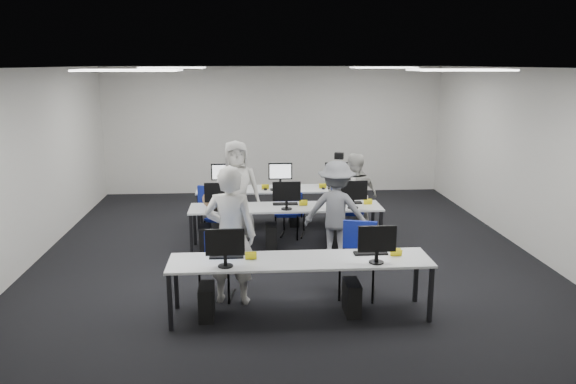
{
  "coord_description": "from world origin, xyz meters",
  "views": [
    {
      "loc": [
        -0.61,
        -8.85,
        3.06
      ],
      "look_at": [
        0.03,
        0.1,
        1.0
      ],
      "focal_mm": 35.0,
      "sensor_mm": 36.0,
      "label": 1
    }
  ],
  "objects": [
    {
      "name": "room",
      "position": [
        0.0,
        0.0,
        1.5
      ],
      "size": [
        9.0,
        9.02,
        3.0
      ],
      "color": "black",
      "rests_on": "ground"
    },
    {
      "name": "ceiling_panels",
      "position": [
        0.0,
        0.0,
        2.98
      ],
      "size": [
        5.2,
        4.6,
        0.02
      ],
      "color": "white",
      "rests_on": "room"
    },
    {
      "name": "desk_front",
      "position": [
        0.0,
        -2.4,
        0.68
      ],
      "size": [
        3.2,
        0.7,
        0.73
      ],
      "color": "silver",
      "rests_on": "ground"
    },
    {
      "name": "desk_mid",
      "position": [
        0.0,
        0.2,
        0.68
      ],
      "size": [
        3.2,
        0.7,
        0.73
      ],
      "color": "silver",
      "rests_on": "ground"
    },
    {
      "name": "desk_back",
      "position": [
        0.0,
        1.6,
        0.68
      ],
      "size": [
        3.2,
        0.7,
        0.73
      ],
      "color": "silver",
      "rests_on": "ground"
    },
    {
      "name": "equipment_front",
      "position": [
        -0.19,
        -2.42,
        0.36
      ],
      "size": [
        2.51,
        0.41,
        1.19
      ],
      "color": "#0B2F94",
      "rests_on": "desk_front"
    },
    {
      "name": "equipment_mid",
      "position": [
        -0.19,
        0.18,
        0.36
      ],
      "size": [
        2.91,
        0.41,
        1.19
      ],
      "color": "white",
      "rests_on": "desk_mid"
    },
    {
      "name": "equipment_back",
      "position": [
        0.19,
        1.62,
        0.36
      ],
      "size": [
        2.91,
        0.41,
        1.19
      ],
      "color": "white",
      "rests_on": "desk_back"
    },
    {
      "name": "chair_0",
      "position": [
        -1.05,
        -1.75,
        0.27
      ],
      "size": [
        0.48,
        0.51,
        0.86
      ],
      "rotation": [
        0.0,
        0.0,
        -0.15
      ],
      "color": "navy",
      "rests_on": "ground"
    },
    {
      "name": "chair_1",
      "position": [
        0.83,
        -1.82,
        0.31
      ],
      "size": [
        0.6,
        0.63,
        0.98
      ],
      "rotation": [
        0.0,
        0.0,
        -0.27
      ],
      "color": "navy",
      "rests_on": "ground"
    },
    {
      "name": "chair_2",
      "position": [
        -1.14,
        0.68,
        0.26
      ],
      "size": [
        0.52,
        0.54,
        0.81
      ],
      "rotation": [
        0.0,
        0.0,
        -0.36
      ],
      "color": "navy",
      "rests_on": "ground"
    },
    {
      "name": "chair_3",
      "position": [
        0.05,
        0.85,
        0.27
      ],
      "size": [
        0.44,
        0.48,
        0.86
      ],
      "rotation": [
        0.0,
        0.0,
        -0.04
      ],
      "color": "navy",
      "rests_on": "ground"
    },
    {
      "name": "chair_4",
      "position": [
        1.19,
        0.7,
        0.31
      ],
      "size": [
        0.61,
        0.64,
        0.98
      ],
      "rotation": [
        0.0,
        0.0,
        -0.29
      ],
      "color": "navy",
      "rests_on": "ground"
    },
    {
      "name": "chair_5",
      "position": [
        -1.23,
        0.98,
        0.31
      ],
      "size": [
        0.6,
        0.63,
        0.97
      ],
      "rotation": [
        0.0,
        0.0,
        -0.28
      ],
      "color": "navy",
      "rests_on": "ground"
    },
    {
      "name": "chair_6",
      "position": [
        0.17,
        0.94,
        0.26
      ],
      "size": [
        0.49,
        0.52,
        0.84
      ],
      "rotation": [
        0.0,
        0.0,
        -0.2
      ],
      "color": "navy",
      "rests_on": "ground"
    },
    {
      "name": "chair_7",
      "position": [
        1.11,
        1.13,
        0.31
      ],
      "size": [
        0.51,
        0.55,
        0.97
      ],
      "rotation": [
        0.0,
        0.0,
        -0.06
      ],
      "color": "navy",
      "rests_on": "ground"
    },
    {
      "name": "handbag",
      "position": [
        -1.2,
        0.15,
        0.88
      ],
      "size": [
        0.43,
        0.34,
        0.31
      ],
      "primitive_type": "ellipsoid",
      "rotation": [
        0.0,
        0.0,
        -0.3
      ],
      "color": "#916B4B",
      "rests_on": "desk_mid"
    },
    {
      "name": "student_0",
      "position": [
        -0.86,
        -1.93,
        0.91
      ],
      "size": [
        0.73,
        0.55,
        1.82
      ],
      "primitive_type": "imported",
      "rotation": [
        0.0,
        0.0,
        2.96
      ],
      "color": "#B9B7AE",
      "rests_on": "ground"
    },
    {
      "name": "student_1",
      "position": [
        1.27,
        0.9,
        0.75
      ],
      "size": [
        0.82,
        0.69,
        1.5
      ],
      "primitive_type": "imported",
      "rotation": [
        0.0,
        0.0,
        3.33
      ],
      "color": "#B9B7AE",
      "rests_on": "ground"
    },
    {
      "name": "student_2",
      "position": [
        -0.84,
        0.9,
        0.87
      ],
      "size": [
        0.93,
        0.67,
        1.75
      ],
      "primitive_type": "imported",
      "rotation": [
        0.0,
        0.0,
        0.14
      ],
      "color": "#B9B7AE",
      "rests_on": "ground"
    },
    {
      "name": "student_3",
      "position": [
        1.25,
        0.93,
        0.75
      ],
      "size": [
        0.91,
        0.43,
        1.51
      ],
      "primitive_type": "imported",
      "rotation": [
        0.0,
        0.0,
        -0.07
      ],
      "color": "#B9B7AE",
      "rests_on": "ground"
    },
    {
      "name": "photographer",
      "position": [
        0.76,
        -0.4,
        0.8
      ],
      "size": [
        1.16,
        0.87,
        1.59
      ],
      "primitive_type": "imported",
      "rotation": [
        0.0,
        0.0,
        2.84
      ],
      "color": "slate",
      "rests_on": "ground"
    },
    {
      "name": "dslr_camera",
      "position": [
        0.81,
        -0.23,
        1.65
      ],
      "size": [
        0.19,
        0.21,
        0.1
      ],
      "primitive_type": "cube",
      "rotation": [
        0.0,
        0.0,
        2.84
      ],
      "color": "black",
      "rests_on": "photographer"
    }
  ]
}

